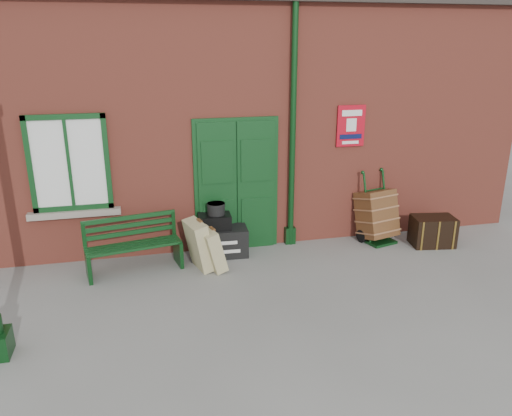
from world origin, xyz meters
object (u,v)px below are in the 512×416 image
object	(u,v)px
houdini_trunk	(218,241)
porter_trolley	(377,215)
dark_trunk	(433,231)
bench	(133,243)

from	to	relation	value
houdini_trunk	porter_trolley	bearing A→B (deg)	2.65
porter_trolley	dark_trunk	world-z (taller)	porter_trolley
porter_trolley	bench	bearing A→B (deg)	168.49
dark_trunk	porter_trolley	bearing A→B (deg)	163.15
houdini_trunk	porter_trolley	distance (m)	2.87
bench	porter_trolley	distance (m)	4.24
bench	porter_trolley	xyz separation A→B (m)	(4.24, 0.26, 0.03)
houdini_trunk	dark_trunk	world-z (taller)	dark_trunk
houdini_trunk	dark_trunk	xyz separation A→B (m)	(3.73, -0.45, 0.02)
porter_trolley	houdini_trunk	bearing A→B (deg)	164.49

